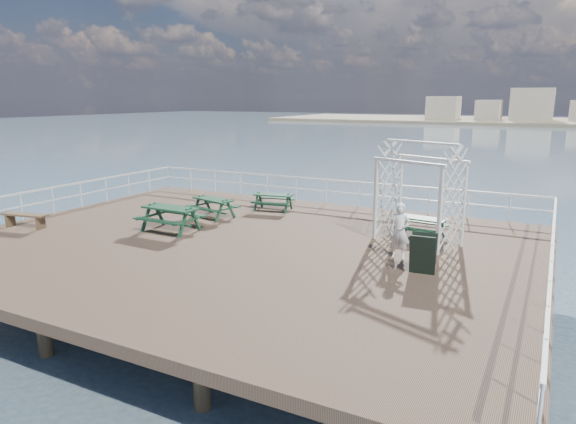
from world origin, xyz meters
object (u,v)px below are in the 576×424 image
(flat_bench_near, at_px, (25,217))
(trellis_arbor, at_px, (418,198))
(picnic_table_a, at_px, (273,198))
(picnic_table_c, at_px, (421,223))
(picnic_table_b, at_px, (213,204))
(picnic_table_d, at_px, (170,214))
(person, at_px, (400,231))

(flat_bench_near, bearing_deg, trellis_arbor, 9.31)
(picnic_table_a, height_order, picnic_table_c, picnic_table_c)
(picnic_table_b, xyz_separation_m, flat_bench_near, (-4.92, -4.51, -0.14))
(picnic_table_a, bearing_deg, picnic_table_c, -23.53)
(picnic_table_d, bearing_deg, picnic_table_c, 22.98)
(picnic_table_a, relative_size, trellis_arbor, 0.55)
(picnic_table_a, distance_m, picnic_table_c, 6.56)
(picnic_table_a, distance_m, person, 7.49)
(flat_bench_near, bearing_deg, person, 1.73)
(picnic_table_a, xyz_separation_m, flat_bench_near, (-6.39, -6.66, -0.10))
(picnic_table_c, relative_size, flat_bench_near, 0.94)
(picnic_table_c, height_order, trellis_arbor, trellis_arbor)
(picnic_table_a, relative_size, picnic_table_b, 0.89)
(picnic_table_b, relative_size, picnic_table_d, 0.98)
(trellis_arbor, xyz_separation_m, person, (-0.05, -1.84, -0.63))
(trellis_arbor, height_order, person, trellis_arbor)
(picnic_table_d, height_order, flat_bench_near, picnic_table_d)
(picnic_table_d, distance_m, person, 7.91)
(picnic_table_a, bearing_deg, flat_bench_near, -144.29)
(picnic_table_b, height_order, flat_bench_near, picnic_table_b)
(person, bearing_deg, picnic_table_d, -176.86)
(picnic_table_b, relative_size, picnic_table_c, 1.15)
(flat_bench_near, xyz_separation_m, person, (12.75, 2.73, 0.42))
(picnic_table_c, bearing_deg, picnic_table_b, -169.79)
(picnic_table_a, xyz_separation_m, picnic_table_b, (-1.47, -2.16, 0.04))
(picnic_table_c, xyz_separation_m, person, (-0.03, -2.46, 0.30))
(picnic_table_a, relative_size, picnic_table_d, 0.88)
(picnic_table_b, height_order, trellis_arbor, trellis_arbor)
(picnic_table_c, distance_m, trellis_arbor, 1.12)
(picnic_table_a, relative_size, picnic_table_c, 1.03)
(flat_bench_near, distance_m, person, 13.05)
(picnic_table_c, xyz_separation_m, flat_bench_near, (-12.78, -5.19, -0.12))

